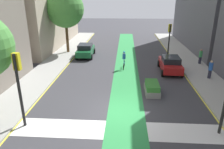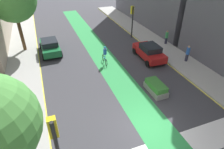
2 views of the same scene
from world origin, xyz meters
name	(u,v)px [view 2 (image 2 of 2)]	position (x,y,z in m)	size (l,w,h in m)	color
ground_plane	(148,127)	(0.00, 0.00, 0.00)	(120.00, 120.00, 0.00)	#38383D
bike_lane_paint	(153,125)	(0.42, 0.00, 0.00)	(2.40, 60.00, 0.01)	#2D8C47
curb_stripe_right	(220,105)	(6.00, 0.00, 0.01)	(0.16, 60.00, 0.01)	yellow
traffic_signal_near_left	(56,143)	(-5.49, -1.74, 3.02)	(0.35, 0.52, 4.31)	black
traffic_signal_far_right	(132,16)	(5.64, 14.27, 2.75)	(0.35, 0.52, 3.90)	black
car_red_right_far	(149,52)	(4.75, 8.18, 0.80)	(2.10, 4.24, 1.57)	#A51919
car_green_left_far	(50,46)	(-4.63, 13.19, 0.80)	(2.12, 4.25, 1.57)	#196033
cyclist_in_lane	(105,55)	(0.17, 8.85, 0.97)	(0.32, 1.73, 1.86)	black
pedestrian_sidewalk_right_a	(188,53)	(7.87, 6.17, 1.00)	(0.34, 0.34, 1.66)	#262638
pedestrian_sidewalk_right_b	(167,37)	(8.43, 10.59, 0.96)	(0.34, 0.34, 1.61)	#262638
median_planter	(156,88)	(2.42, 3.03, 0.40)	(1.07, 2.11, 0.85)	slate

